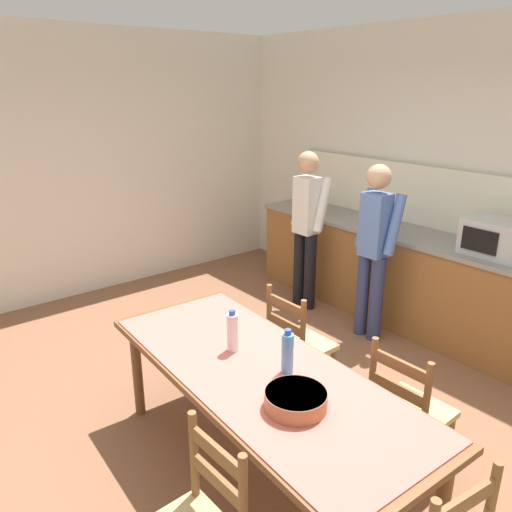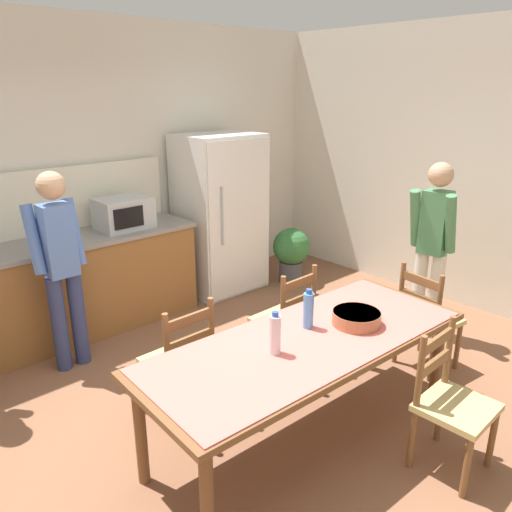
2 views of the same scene
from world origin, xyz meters
name	(u,v)px [view 1 (image 1 of 2)]	position (x,y,z in m)	size (l,w,h in m)	color
ground_plane	(263,431)	(0.00, 0.00, 0.00)	(8.32, 8.32, 0.00)	brown
wall_back	(485,182)	(0.00, 2.66, 1.45)	(6.52, 0.12, 2.90)	silver
wall_left	(72,167)	(-3.26, 0.00, 1.45)	(0.12, 5.20, 2.90)	silver
kitchen_counter	(391,273)	(-0.62, 2.23, 0.47)	(3.29, 0.66, 0.94)	brown
counter_splashback	(417,195)	(-0.62, 2.54, 1.24)	(3.25, 0.03, 0.60)	#EFE8CB
microwave	(497,238)	(0.39, 2.21, 1.09)	(0.50, 0.39, 0.30)	#B2B7BC
dining_table	(260,381)	(0.30, -0.27, 0.68)	(2.27, 0.98, 0.75)	brown
bottle_near_centre	(233,332)	(0.02, -0.26, 0.87)	(0.07, 0.07, 0.27)	silver
bottle_off_centre	(287,353)	(0.42, -0.17, 0.87)	(0.07, 0.07, 0.27)	#4C8ED6
serving_bowl	(296,399)	(0.69, -0.36, 0.80)	(0.32, 0.32, 0.09)	#9E6642
chair_side_far_left	(298,345)	(-0.17, 0.48, 0.44)	(0.42, 0.40, 0.91)	brown
chair_side_far_right	(408,412)	(0.84, 0.43, 0.44)	(0.43, 0.41, 0.91)	brown
person_at_sink	(307,222)	(-1.35, 1.71, 0.94)	(0.42, 0.29, 1.67)	black
person_at_counter	(374,244)	(-0.46, 1.69, 0.93)	(0.41, 0.29, 1.65)	navy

